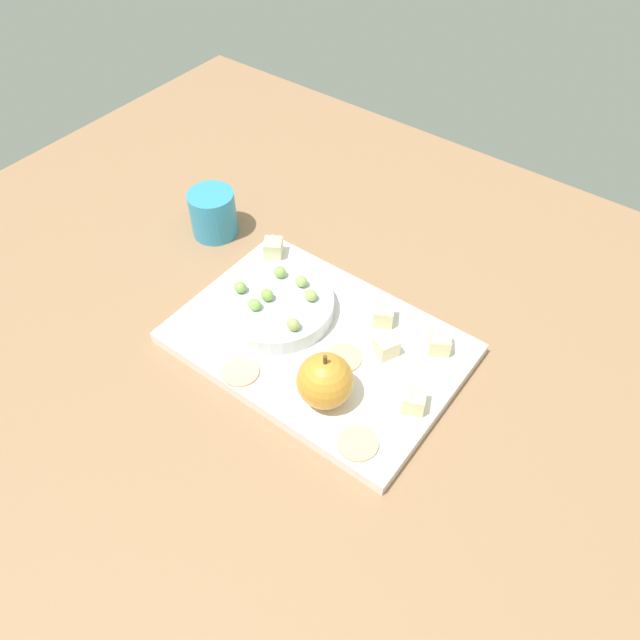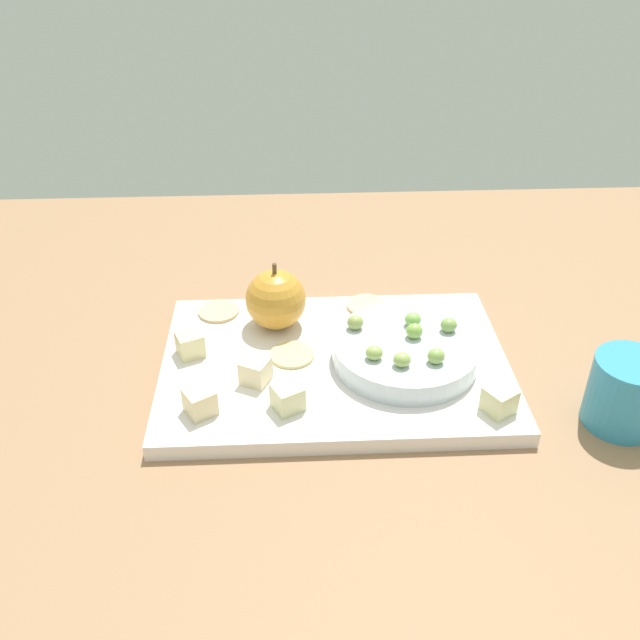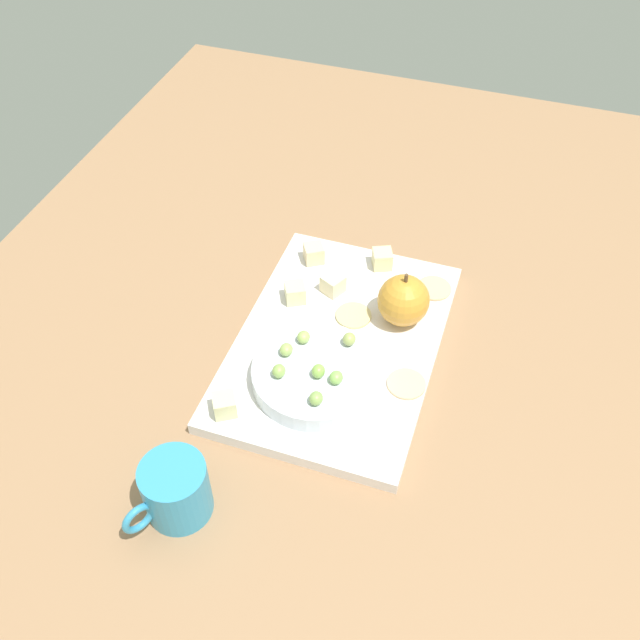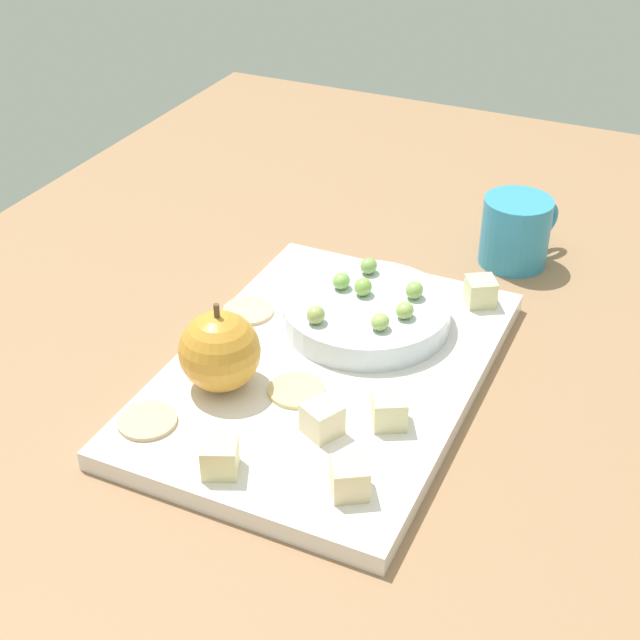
{
  "view_description": "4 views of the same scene",
  "coord_description": "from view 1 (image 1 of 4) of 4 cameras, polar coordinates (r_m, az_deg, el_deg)",
  "views": [
    {
      "loc": [
        30.86,
        -46.24,
        70.02
      ],
      "look_at": [
        -1.89,
        -2.7,
        9.18
      ],
      "focal_mm": 34.28,
      "sensor_mm": 36.0,
      "label": 1
    },
    {
      "loc": [
        3.02,
        58.19,
        52.53
      ],
      "look_at": [
        -0.11,
        -6.06,
        9.73
      ],
      "focal_mm": 38.9,
      "sensor_mm": 36.0,
      "label": 2
    },
    {
      "loc": [
        -63.49,
        -21.72,
        78.05
      ],
      "look_at": [
        -1.62,
        -0.94,
        9.08
      ],
      "focal_mm": 40.24,
      "sensor_mm": 36.0,
      "label": 3
    },
    {
      "loc": [
        59.27,
        23.92,
        55.13
      ],
      "look_at": [
        -1.46,
        -4.1,
        10.96
      ],
      "focal_mm": 51.48,
      "sensor_mm": 36.0,
      "label": 4
    }
  ],
  "objects": [
    {
      "name": "cracker_1",
      "position": [
        0.81,
        2.17,
        -3.56
      ],
      "size": [
        4.98,
        4.98,
        0.4
      ],
      "primitive_type": "cylinder",
      "color": "#D7C285",
      "rests_on": "platter"
    },
    {
      "name": "cheese_cube_3",
      "position": [
        0.95,
        -4.4,
        6.71
      ],
      "size": [
        3.77,
        3.77,
        2.74
      ],
      "primitive_type": "cube",
      "rotation": [
        0.0,
        0.0,
        0.55
      ],
      "color": "beige",
      "rests_on": "platter"
    },
    {
      "name": "apple_whole",
      "position": [
        0.75,
        0.46,
        -5.68
      ],
      "size": [
        7.11,
        7.11,
        7.11
      ],
      "primitive_type": "sphere",
      "color": "gold",
      "rests_on": "platter"
    },
    {
      "name": "table",
      "position": [
        0.88,
        2.05,
        -2.56
      ],
      "size": [
        148.42,
        107.57,
        4.34
      ],
      "primitive_type": "cube",
      "color": "#99714F",
      "rests_on": "ground"
    },
    {
      "name": "apple_stem",
      "position": [
        0.71,
        0.48,
        -3.71
      ],
      "size": [
        0.5,
        0.5,
        1.2
      ],
      "primitive_type": "cylinder",
      "color": "brown",
      "rests_on": "apple_whole"
    },
    {
      "name": "grape_6",
      "position": [
        0.84,
        -6.14,
        1.44
      ],
      "size": [
        1.85,
        1.67,
        1.61
      ],
      "primitive_type": "ellipsoid",
      "color": "#89C059",
      "rests_on": "serving_dish"
    },
    {
      "name": "grape_3",
      "position": [
        0.81,
        -2.51,
        -0.42
      ],
      "size": [
        1.85,
        1.67,
        1.69
      ],
      "primitive_type": "ellipsoid",
      "color": "#9DAD5C",
      "rests_on": "serving_dish"
    },
    {
      "name": "cracker_2",
      "position": [
        0.8,
        -7.44,
        -4.77
      ],
      "size": [
        4.98,
        4.98,
        0.4
      ],
      "primitive_type": "cylinder",
      "color": "#E0BB8D",
      "rests_on": "platter"
    },
    {
      "name": "cheese_cube_0",
      "position": [
        0.83,
        11.09,
        -2.13
      ],
      "size": [
        3.77,
        3.77,
        2.74
      ],
      "primitive_type": "cube",
      "rotation": [
        0.0,
        0.0,
        0.55
      ],
      "color": "beige",
      "rests_on": "platter"
    },
    {
      "name": "platter",
      "position": [
        0.84,
        -0.21,
        -2.2
      ],
      "size": [
        38.32,
        26.28,
        1.82
      ],
      "primitive_type": "cube",
      "color": "white",
      "rests_on": "table"
    },
    {
      "name": "grape_5",
      "position": [
        0.86,
        -7.47,
        3.05
      ],
      "size": [
        1.85,
        1.67,
        1.62
      ],
      "primitive_type": "ellipsoid",
      "color": "#89AE57",
      "rests_on": "serving_dish"
    },
    {
      "name": "serving_dish",
      "position": [
        0.86,
        -4.04,
        1.36
      ],
      "size": [
        16.1,
        16.1,
        2.52
      ],
      "primitive_type": "cylinder",
      "color": "silver",
      "rests_on": "platter"
    },
    {
      "name": "grape_0",
      "position": [
        0.86,
        -1.76,
        3.62
      ],
      "size": [
        1.85,
        1.67,
        1.57
      ],
      "primitive_type": "ellipsoid",
      "color": "#9BB95F",
      "rests_on": "serving_dish"
    },
    {
      "name": "cheese_cube_4",
      "position": [
        0.85,
        5.94,
        0.48
      ],
      "size": [
        3.71,
        3.71,
        2.74
      ],
      "primitive_type": "cube",
      "rotation": [
        0.0,
        0.0,
        0.49
      ],
      "color": "beige",
      "rests_on": "platter"
    },
    {
      "name": "grape_2",
      "position": [
        0.85,
        -4.97,
        2.34
      ],
      "size": [
        1.85,
        1.67,
        1.73
      ],
      "primitive_type": "ellipsoid",
      "color": "#8AB84F",
      "rests_on": "serving_dish"
    },
    {
      "name": "cup",
      "position": [
        1.02,
        -9.97,
        9.82
      ],
      "size": [
        10.06,
        7.45,
        7.61
      ],
      "color": "#3392C0",
      "rests_on": "table"
    },
    {
      "name": "cheese_cube_2",
      "position": [
        0.77,
        8.74,
        -7.46
      ],
      "size": [
        3.61,
        3.61,
        2.74
      ],
      "primitive_type": "cube",
      "rotation": [
        0.0,
        0.0,
        0.41
      ],
      "color": "beige",
      "rests_on": "platter"
    },
    {
      "name": "grape_4",
      "position": [
        0.88,
        -3.77,
        4.5
      ],
      "size": [
        1.85,
        1.67,
        1.68
      ],
      "primitive_type": "ellipsoid",
      "color": "#90B458",
      "rests_on": "serving_dish"
    },
    {
      "name": "cheese_cube_1",
      "position": [
        0.81,
        6.14,
        -2.49
      ],
      "size": [
        3.68,
        3.68,
        2.74
      ],
      "primitive_type": "cube",
      "rotation": [
        0.0,
        0.0,
        1.1
      ],
      "color": "beige",
      "rests_on": "platter"
    },
    {
      "name": "grape_1",
      "position": [
        0.85,
        -0.68,
        2.5
      ],
      "size": [
        1.85,
        1.67,
        1.55
      ],
      "primitive_type": "ellipsoid",
      "color": "#9DBC5F",
      "rests_on": "serving_dish"
    },
    {
      "name": "cracker_0",
      "position": [
        0.74,
        3.55,
        -11.4
      ],
      "size": [
        4.98,
        4.98,
        0.4
      ],
      "primitive_type": "cylinder",
      "color": "#D2B488",
      "rests_on": "platter"
    }
  ]
}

